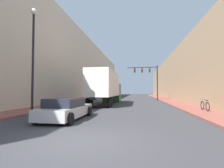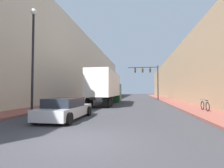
# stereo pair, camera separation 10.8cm
# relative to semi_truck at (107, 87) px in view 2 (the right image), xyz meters

# --- Properties ---
(ground_plane) EXTENTS (200.00, 200.00, 0.00)m
(ground_plane) POSITION_rel_semi_truck_xyz_m (2.07, -16.37, -2.23)
(ground_plane) COLOR #38383D
(sidewalk_right) EXTENTS (2.71, 80.00, 0.15)m
(sidewalk_right) POSITION_rel_semi_truck_xyz_m (9.05, 13.63, -2.15)
(sidewalk_right) COLOR brown
(sidewalk_right) RESTS_ON ground
(sidewalk_left) EXTENTS (2.71, 80.00, 0.15)m
(sidewalk_left) POSITION_rel_semi_truck_xyz_m (-4.91, 13.63, -2.15)
(sidewalk_left) COLOR brown
(sidewalk_left) RESTS_ON ground
(building_right) EXTENTS (6.00, 80.00, 8.98)m
(building_right) POSITION_rel_semi_truck_xyz_m (13.40, 13.63, 2.26)
(building_right) COLOR tan
(building_right) RESTS_ON ground
(building_left) EXTENTS (6.00, 80.00, 12.98)m
(building_left) POSITION_rel_semi_truck_xyz_m (-9.26, 13.63, 4.26)
(building_left) COLOR beige
(building_left) RESTS_ON ground
(semi_truck) EXTENTS (2.54, 11.90, 3.99)m
(semi_truck) POSITION_rel_semi_truck_xyz_m (0.00, 0.00, 0.00)
(semi_truck) COLOR silver
(semi_truck) RESTS_ON ground
(sedan_car) EXTENTS (2.08, 4.72, 1.28)m
(sedan_car) POSITION_rel_semi_truck_xyz_m (-0.25, -12.07, -1.61)
(sedan_car) COLOR #B7B7BC
(sedan_car) RESTS_ON ground
(traffic_signal_gantry) EXTENTS (5.63, 0.35, 6.44)m
(traffic_signal_gantry) POSITION_rel_semi_truck_xyz_m (6.07, 11.06, 2.35)
(traffic_signal_gantry) COLOR black
(traffic_signal_gantry) RESTS_ON ground
(street_lamp) EXTENTS (0.44, 0.44, 7.68)m
(street_lamp) POSITION_rel_semi_truck_xyz_m (-3.40, -10.67, 2.62)
(street_lamp) COLOR black
(street_lamp) RESTS_ON ground
(parked_bicycle) EXTENTS (0.44, 1.82, 0.86)m
(parked_bicycle) POSITION_rel_semi_truck_xyz_m (9.31, -7.14, -1.70)
(parked_bicycle) COLOR black
(parked_bicycle) RESTS_ON sidewalk_right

